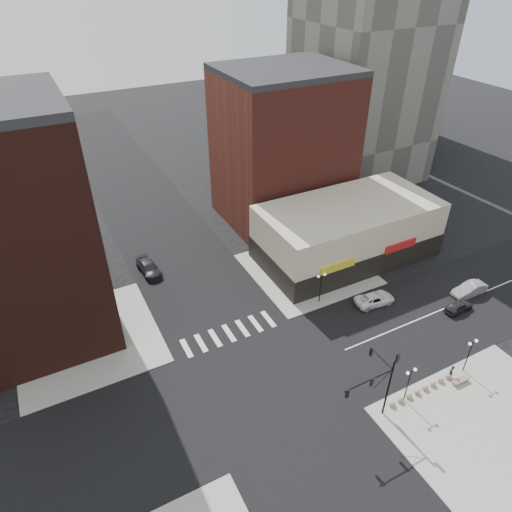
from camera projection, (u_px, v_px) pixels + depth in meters
ground at (264, 384)px, 45.67m from camera, size 240.00×240.00×0.00m
road_ew at (264, 384)px, 45.66m from camera, size 200.00×14.00×0.02m
road_ns at (264, 384)px, 45.66m from camera, size 14.00×200.00×0.02m
sidewalk_nw at (88, 339)px, 50.74m from camera, size 15.00×15.00×0.12m
sidewalk_ne at (307, 269)px, 61.79m from camera, size 15.00×15.00×0.12m
sidewalk_se at (491, 427)px, 41.47m from camera, size 18.00×14.00×0.12m
building_nw at (7, 238)px, 44.95m from camera, size 16.00×15.00×25.00m
building_ne_midrise at (283, 150)px, 68.33m from camera, size 18.00×15.00×22.00m
building_ne_row at (347, 235)px, 62.80m from camera, size 24.20×12.20×8.00m
traffic_signal at (380, 379)px, 39.89m from camera, size 5.59×3.09×7.77m
street_lamp_se_a at (410, 377)px, 42.14m from camera, size 1.22×0.32×4.16m
street_lamp_se_b at (471, 348)px, 45.19m from camera, size 1.22×0.32×4.16m
street_lamp_ne at (321, 281)px, 54.25m from camera, size 1.22×0.32×4.16m
bollard_row at (421, 389)px, 44.59m from camera, size 7.94×0.59×0.59m
white_suv at (375, 299)px, 55.56m from camera, size 5.20×2.79×1.39m
dark_sedan_east at (459, 306)px, 54.47m from camera, size 3.86×1.70×1.29m
silver_sedan at (470, 289)px, 57.00m from camera, size 4.75×1.75×1.55m
dark_sedan_north at (149, 268)px, 60.79m from camera, size 2.63×5.48×1.54m
pedestrian at (451, 372)px, 45.79m from camera, size 0.64×0.48×1.61m
stone_bench at (460, 381)px, 45.52m from camera, size 1.92×0.62×0.45m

